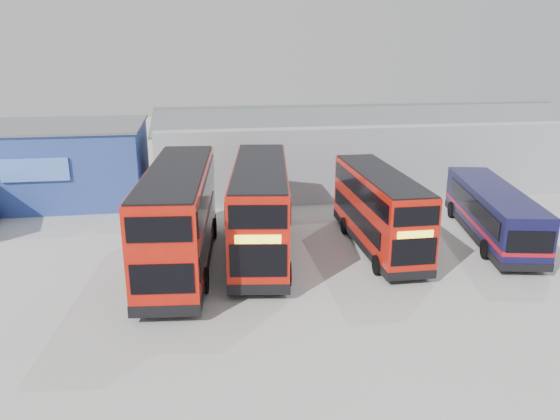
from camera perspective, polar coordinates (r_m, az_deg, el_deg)
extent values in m
plane|color=#9E9E99|center=(22.86, 3.04, -9.87)|extent=(120.00, 120.00, 0.00)
cube|color=navy|center=(39.93, -22.69, 4.51)|extent=(12.00, 8.00, 5.00)
cube|color=#565A5F|center=(39.50, -23.12, 8.11)|extent=(12.30, 8.30, 0.15)
cube|color=#5285E8|center=(35.95, -24.26, 3.84)|extent=(3.96, 0.15, 1.40)
cube|color=#9CA2AA|center=(42.48, 8.30, 6.37)|extent=(30.00, 12.00, 5.00)
cube|color=#565A5F|center=(39.41, 9.65, 9.51)|extent=(30.50, 6.33, 1.29)
cube|color=#565A5F|center=(44.71, 7.41, 10.52)|extent=(30.50, 6.33, 1.29)
cube|color=red|center=(25.95, -10.52, -0.62)|extent=(3.72, 11.57, 4.39)
cube|color=black|center=(26.62, -10.29, -4.67)|extent=(3.76, 11.61, 0.49)
cube|color=black|center=(25.57, -7.51, -1.97)|extent=(0.92, 9.60, 1.03)
cube|color=black|center=(25.92, -13.59, -2.05)|extent=(0.92, 9.60, 1.03)
cube|color=black|center=(25.45, -7.61, 2.27)|extent=(1.01, 10.68, 1.03)
cube|color=black|center=(25.79, -13.72, 2.13)|extent=(1.01, 10.68, 1.03)
cube|color=black|center=(31.56, -9.28, 1.49)|extent=(2.43, 0.27, 1.46)
cube|color=black|center=(31.10, -9.46, 4.94)|extent=(2.43, 0.27, 1.03)
cube|color=#E2EF32|center=(31.33, -9.37, 3.21)|extent=(1.95, 0.22, 0.38)
cube|color=black|center=(20.89, -12.22, -7.07)|extent=(2.38, 0.27, 1.19)
cube|color=black|center=(20.18, -12.57, -2.02)|extent=(2.38, 0.27, 0.97)
cube|color=black|center=(25.37, -10.80, 4.14)|extent=(3.54, 11.39, 0.11)
cylinder|color=black|center=(30.20, -7.01, -1.90)|extent=(0.45, 1.15, 1.13)
cylinder|color=black|center=(30.48, -11.90, -1.97)|extent=(0.45, 1.15, 1.13)
cylinder|color=black|center=(23.88, -7.93, -7.29)|extent=(0.45, 1.15, 1.13)
cylinder|color=black|center=(24.23, -14.12, -7.30)|extent=(0.45, 1.15, 1.13)
cube|color=red|center=(27.21, -2.07, 0.28)|extent=(4.03, 11.17, 4.21)
cube|color=black|center=(27.83, -2.02, -3.46)|extent=(4.08, 11.22, 0.47)
cube|color=black|center=(27.81, -4.76, -0.46)|extent=(1.28, 9.18, 0.99)
cube|color=black|center=(27.76, 0.69, -0.43)|extent=(1.28, 9.18, 0.99)
cube|color=black|center=(26.93, -4.91, 2.86)|extent=(1.42, 10.21, 0.99)
cube|color=black|center=(26.87, 0.72, 2.89)|extent=(1.42, 10.21, 0.99)
cube|color=black|center=(22.25, -2.29, -5.33)|extent=(2.33, 0.36, 1.40)
cube|color=black|center=(21.60, -2.35, -0.75)|extent=(2.33, 0.36, 0.99)
cube|color=#E2EF32|center=(21.90, -2.32, -3.08)|extent=(1.86, 0.29, 0.36)
cube|color=black|center=(32.64, -1.89, 2.10)|extent=(2.27, 0.36, 1.14)
cube|color=black|center=(32.20, -1.92, 5.31)|extent=(2.27, 0.36, 0.94)
cube|color=black|center=(26.67, -2.12, 4.65)|extent=(3.86, 10.99, 0.10)
cylinder|color=black|center=(24.39, -5.12, -6.70)|extent=(0.47, 1.12, 1.08)
cylinder|color=black|center=(24.33, 0.79, -6.68)|extent=(0.47, 1.12, 1.08)
cylinder|color=black|center=(30.48, -4.29, -1.68)|extent=(0.47, 1.12, 1.08)
cylinder|color=black|center=(30.43, 0.41, -1.66)|extent=(0.47, 1.12, 1.08)
cube|color=red|center=(28.52, 10.31, 0.14)|extent=(2.29, 9.51, 3.67)
cube|color=black|center=(29.05, 10.13, -2.98)|extent=(2.33, 9.55, 0.41)
cube|color=black|center=(28.63, 7.85, -0.58)|extent=(0.07, 8.06, 0.86)
cube|color=black|center=(29.36, 12.16, -0.36)|extent=(0.07, 8.06, 0.86)
cube|color=black|center=(27.87, 8.19, 2.21)|extent=(0.07, 8.96, 0.86)
cube|color=black|center=(28.61, 12.61, 2.36)|extent=(0.07, 8.96, 0.86)
cube|color=black|center=(24.49, 13.82, -4.29)|extent=(2.04, 0.05, 1.22)
cube|color=black|center=(23.96, 14.10, -0.66)|extent=(2.04, 0.05, 0.86)
cube|color=#E2EF32|center=(24.20, 13.97, -2.50)|extent=(1.63, 0.04, 0.32)
cube|color=black|center=(33.02, 7.61, 1.69)|extent=(1.99, 0.05, 1.00)
cube|color=black|center=(32.63, 7.72, 4.45)|extent=(1.99, 0.05, 0.81)
cube|color=black|center=(28.04, 10.51, 3.75)|extent=(2.16, 9.37, 0.09)
cylinder|color=black|center=(25.82, 10.17, -5.68)|extent=(0.29, 0.94, 0.94)
cylinder|color=black|center=(26.58, 14.63, -5.30)|extent=(0.29, 0.94, 0.94)
cylinder|color=black|center=(30.90, 6.81, -1.63)|extent=(0.29, 0.94, 0.94)
cylinder|color=black|center=(31.53, 10.62, -1.42)|extent=(0.29, 0.94, 0.94)
cube|color=#0C1038|center=(31.72, 21.31, -0.10)|extent=(4.37, 10.69, 2.51)
cube|color=black|center=(32.04, 21.10, -1.95)|extent=(4.42, 10.74, 0.38)
cube|color=#A70C1D|center=(31.85, 21.22, -0.87)|extent=(4.41, 10.73, 0.24)
cube|color=black|center=(31.76, 23.60, 0.41)|extent=(1.76, 8.56, 0.90)
cube|color=black|center=(30.98, 19.44, 0.48)|extent=(1.76, 8.56, 0.90)
cube|color=black|center=(36.48, 18.84, 2.61)|extent=(2.10, 0.47, 1.23)
cube|color=black|center=(27.02, 24.72, -3.08)|extent=(2.06, 0.46, 1.04)
cylinder|color=black|center=(35.74, 21.05, -0.03)|extent=(0.49, 1.03, 0.99)
cylinder|color=black|center=(35.08, 17.52, 0.02)|extent=(0.49, 1.03, 0.99)
cylinder|color=black|center=(29.85, 24.87, -3.82)|extent=(0.49, 1.03, 0.99)
cylinder|color=black|center=(29.06, 20.71, -3.87)|extent=(0.49, 1.03, 0.99)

